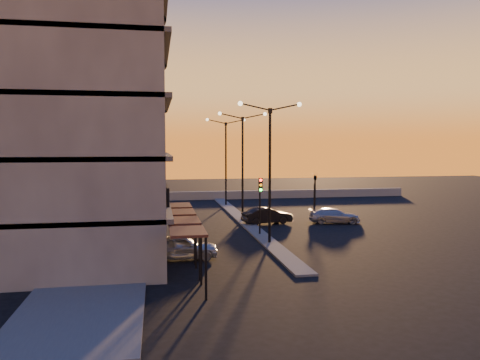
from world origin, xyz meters
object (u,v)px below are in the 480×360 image
Objects in this scene: traffic_light_main at (260,197)px; car_wagon at (334,216)px; car_sedan at (267,216)px; streetlamp_mid at (243,157)px; car_hatchback at (181,247)px.

traffic_light_main is 0.98× the size of car_wagon.
car_sedan is 5.78m from car_wagon.
streetlamp_mid reaches higher than car_hatchback.
car_hatchback is 1.02× the size of car_sedan.
streetlamp_mid is 7.62m from traffic_light_main.
car_hatchback is 17.04m from car_wagon.
car_hatchback is at bearing 137.72° from car_wagon.
streetlamp_mid is at bearing 29.74° from car_sedan.
streetlamp_mid is at bearing 79.41° from car_wagon.
car_sedan is (7.80, 11.05, -0.04)m from car_hatchback.
car_wagon is (7.44, -2.84, -4.96)m from streetlamp_mid.
car_hatchback is (-6.09, -13.20, -4.86)m from streetlamp_mid.
streetlamp_mid is 15.33m from car_hatchback.
streetlamp_mid is at bearing -26.63° from car_hatchback.
car_wagon is (7.44, 4.29, -2.26)m from traffic_light_main.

